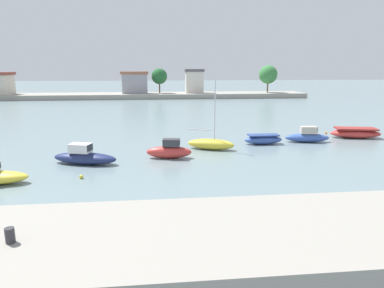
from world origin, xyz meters
The scene contains 10 objects.
mooring_bollard centered at (6.92, -6.46, 2.55)m, with size 0.29×0.29×0.50m, color #2D2D33.
moored_boat_3 centered at (5.59, 10.72, 0.58)m, with size 5.68×3.13×1.68m.
moored_boat_4 centered at (12.61, 11.78, 0.66)m, with size 4.04×1.65×1.71m.
moored_boat_5 centered at (16.72, 14.61, 0.54)m, with size 4.76×2.99×6.61m.
moored_boat_6 centered at (22.49, 16.37, 0.48)m, with size 3.97×1.46×1.00m.
moored_boat_7 centered at (27.45, 16.83, 0.59)m, with size 4.78×1.97×1.67m.
moored_boat_8 centered at (33.84, 18.40, 0.54)m, with size 5.78×3.15×1.13m.
mooring_buoy_0 centered at (6.14, 6.83, 0.14)m, with size 0.28×0.28×0.28m, color yellow.
mooring_buoy_3 centered at (31.69, 20.96, 0.13)m, with size 0.26×0.26×0.26m, color orange.
distant_shoreline centered at (1.09, 72.95, 1.95)m, with size 101.51×9.91×8.43m.
Camera 1 is at (11.62, -16.69, 7.70)m, focal length 31.46 mm.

